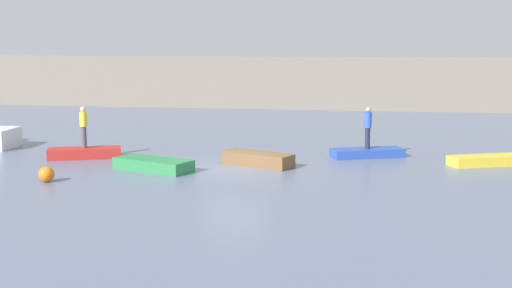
{
  "coord_description": "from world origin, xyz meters",
  "views": [
    {
      "loc": [
        5.26,
        -26.02,
        5.11
      ],
      "look_at": [
        0.47,
        2.6,
        0.62
      ],
      "focal_mm": 47.57,
      "sensor_mm": 36.0,
      "label": 1
    }
  ],
  "objects_px": {
    "rowboat_green": "(153,165)",
    "mooring_buoy": "(46,174)",
    "rowboat_red": "(85,153)",
    "person_blue_shirt": "(368,126)",
    "rowboat_brown": "(258,159)",
    "rowboat_yellow": "(487,160)",
    "person_yellow_shirt": "(84,125)",
    "rowboat_blue": "(367,153)"
  },
  "relations": [
    {
      "from": "person_blue_shirt",
      "to": "person_yellow_shirt",
      "type": "relative_size",
      "value": 1.01
    },
    {
      "from": "rowboat_red",
      "to": "mooring_buoy",
      "type": "distance_m",
      "value": 5.03
    },
    {
      "from": "rowboat_blue",
      "to": "mooring_buoy",
      "type": "distance_m",
      "value": 13.55
    },
    {
      "from": "rowboat_red",
      "to": "person_blue_shirt",
      "type": "xyz_separation_m",
      "value": [
        12.13,
        2.32,
        1.17
      ]
    },
    {
      "from": "person_blue_shirt",
      "to": "rowboat_brown",
      "type": "bearing_deg",
      "value": -147.12
    },
    {
      "from": "person_blue_shirt",
      "to": "rowboat_blue",
      "type": "bearing_deg",
      "value": 153.43
    },
    {
      "from": "rowboat_brown",
      "to": "rowboat_blue",
      "type": "distance_m",
      "value": 5.25
    },
    {
      "from": "rowboat_green",
      "to": "person_blue_shirt",
      "type": "xyz_separation_m",
      "value": [
        8.3,
        4.54,
        1.15
      ]
    },
    {
      "from": "rowboat_green",
      "to": "rowboat_blue",
      "type": "relative_size",
      "value": 1.0
    },
    {
      "from": "person_yellow_shirt",
      "to": "mooring_buoy",
      "type": "distance_m",
      "value": 5.16
    },
    {
      "from": "rowboat_brown",
      "to": "rowboat_yellow",
      "type": "bearing_deg",
      "value": 34.18
    },
    {
      "from": "rowboat_yellow",
      "to": "person_blue_shirt",
      "type": "xyz_separation_m",
      "value": [
        -4.86,
        1.18,
        1.19
      ]
    },
    {
      "from": "rowboat_blue",
      "to": "mooring_buoy",
      "type": "xyz_separation_m",
      "value": [
        -11.42,
        -7.29,
        0.1
      ]
    },
    {
      "from": "rowboat_brown",
      "to": "person_blue_shirt",
      "type": "distance_m",
      "value": 5.36
    },
    {
      "from": "person_yellow_shirt",
      "to": "rowboat_red",
      "type": "bearing_deg",
      "value": 165.96
    },
    {
      "from": "person_blue_shirt",
      "to": "person_yellow_shirt",
      "type": "height_order",
      "value": "person_yellow_shirt"
    },
    {
      "from": "rowboat_green",
      "to": "mooring_buoy",
      "type": "height_order",
      "value": "mooring_buoy"
    },
    {
      "from": "rowboat_red",
      "to": "person_yellow_shirt",
      "type": "relative_size",
      "value": 1.71
    },
    {
      "from": "rowboat_red",
      "to": "mooring_buoy",
      "type": "bearing_deg",
      "value": -102.4
    },
    {
      "from": "rowboat_green",
      "to": "person_yellow_shirt",
      "type": "relative_size",
      "value": 1.75
    },
    {
      "from": "rowboat_yellow",
      "to": "rowboat_blue",
      "type": "bearing_deg",
      "value": 143.6
    },
    {
      "from": "rowboat_red",
      "to": "mooring_buoy",
      "type": "xyz_separation_m",
      "value": [
        0.71,
        -4.97,
        0.06
      ]
    },
    {
      "from": "rowboat_blue",
      "to": "rowboat_yellow",
      "type": "xyz_separation_m",
      "value": [
        4.86,
        -1.18,
        0.01
      ]
    },
    {
      "from": "rowboat_red",
      "to": "person_yellow_shirt",
      "type": "height_order",
      "value": "person_yellow_shirt"
    },
    {
      "from": "rowboat_red",
      "to": "rowboat_green",
      "type": "relative_size",
      "value": 0.97
    },
    {
      "from": "rowboat_green",
      "to": "rowboat_blue",
      "type": "bearing_deg",
      "value": 49.98
    },
    {
      "from": "rowboat_yellow",
      "to": "mooring_buoy",
      "type": "distance_m",
      "value": 17.4
    },
    {
      "from": "rowboat_green",
      "to": "person_yellow_shirt",
      "type": "xyz_separation_m",
      "value": [
        -3.84,
        2.23,
        1.23
      ]
    },
    {
      "from": "rowboat_yellow",
      "to": "person_yellow_shirt",
      "type": "distance_m",
      "value": 17.08
    },
    {
      "from": "person_blue_shirt",
      "to": "mooring_buoy",
      "type": "relative_size",
      "value": 3.2
    },
    {
      "from": "rowboat_yellow",
      "to": "person_blue_shirt",
      "type": "bearing_deg",
      "value": 143.6
    },
    {
      "from": "rowboat_red",
      "to": "rowboat_brown",
      "type": "bearing_deg",
      "value": -24.45
    },
    {
      "from": "rowboat_green",
      "to": "rowboat_yellow",
      "type": "height_order",
      "value": "rowboat_green"
    },
    {
      "from": "rowboat_yellow",
      "to": "person_yellow_shirt",
      "type": "xyz_separation_m",
      "value": [
        -17.0,
        -1.14,
        1.26
      ]
    },
    {
      "from": "person_yellow_shirt",
      "to": "person_blue_shirt",
      "type": "bearing_deg",
      "value": 10.81
    },
    {
      "from": "mooring_buoy",
      "to": "rowboat_green",
      "type": "bearing_deg",
      "value": 41.28
    },
    {
      "from": "person_blue_shirt",
      "to": "rowboat_red",
      "type": "bearing_deg",
      "value": -169.19
    },
    {
      "from": "person_blue_shirt",
      "to": "person_yellow_shirt",
      "type": "xyz_separation_m",
      "value": [
        -12.13,
        -2.32,
        0.07
      ]
    },
    {
      "from": "person_blue_shirt",
      "to": "mooring_buoy",
      "type": "height_order",
      "value": "person_blue_shirt"
    },
    {
      "from": "rowboat_brown",
      "to": "rowboat_blue",
      "type": "bearing_deg",
      "value": 56.85
    },
    {
      "from": "rowboat_brown",
      "to": "rowboat_yellow",
      "type": "relative_size",
      "value": 0.94
    },
    {
      "from": "rowboat_green",
      "to": "rowboat_yellow",
      "type": "relative_size",
      "value": 1.0
    }
  ]
}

